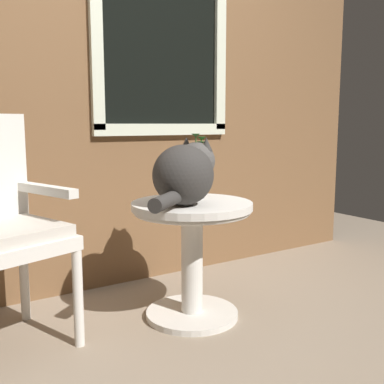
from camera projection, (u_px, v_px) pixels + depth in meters
name	position (u px, v px, depth m)	size (l,w,h in m)	color
ground_plane	(169.00, 329.00, 2.20)	(6.00, 6.00, 0.00)	gray
back_wall	(105.00, 64.00, 2.62)	(4.00, 0.07, 2.60)	brown
wicker_side_table	(192.00, 239.00, 2.28)	(0.59, 0.59, 0.59)	silver
cat	(186.00, 172.00, 2.18)	(0.55, 0.48, 0.31)	#33302D
pewter_vase_with_ivy	(197.00, 179.00, 2.35)	(0.13, 0.13, 0.33)	gray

